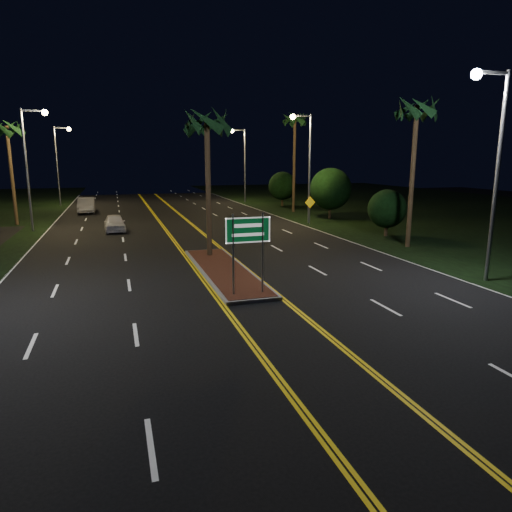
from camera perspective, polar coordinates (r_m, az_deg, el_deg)
name	(u,v)px	position (r m, az deg, el deg)	size (l,w,h in m)	color
ground	(271,320)	(15.79, 1.88, -7.97)	(120.00, 120.00, 0.00)	black
grass_right	(464,212)	(52.60, 24.58, 5.07)	(40.00, 110.00, 0.01)	black
median_island	(224,271)	(22.21, -4.01, -1.83)	(2.25, 10.25, 0.17)	gray
highway_sign	(248,238)	(17.75, -1.01, 2.32)	(1.80, 0.08, 3.20)	gray
streetlight_left_mid	(31,155)	(38.44, -26.31, 11.21)	(1.91, 0.44, 9.00)	gray
streetlight_left_far	(60,157)	(58.30, -23.31, 11.34)	(1.91, 0.44, 9.00)	gray
streetlight_right_near	(492,153)	(22.27, 27.44, 11.38)	(1.91, 0.44, 9.00)	gray
streetlight_right_mid	(306,156)	(39.20, 6.23, 12.35)	(1.91, 0.44, 9.00)	gray
streetlight_right_far	(242,157)	(58.11, -1.77, 12.29)	(1.91, 0.44, 9.00)	gray
palm_median	(207,122)	(25.06, -6.17, 16.27)	(2.40, 2.40, 8.30)	#382819
palm_left_far	(7,129)	(42.82, -28.72, 13.75)	(2.40, 2.40, 8.80)	#382819
palm_right_near	(417,110)	(29.77, 19.48, 16.81)	(2.40, 2.40, 9.30)	#382819
palm_right_far	(295,121)	(47.57, 4.88, 16.52)	(2.40, 2.40, 10.30)	#382819
shrub_near	(387,209)	(33.67, 16.07, 5.69)	(2.70, 2.70, 3.30)	#382819
shrub_mid	(331,189)	(42.52, 9.30, 8.28)	(3.78, 3.78, 4.62)	#382819
shrub_far	(282,186)	(53.47, 3.33, 8.74)	(3.24, 3.24, 3.96)	#382819
car_near	(115,221)	(36.40, -17.26, 4.15)	(1.90, 4.44, 1.48)	white
car_far	(86,204)	(50.08, -20.45, 6.12)	(2.28, 5.33, 1.78)	#B8B8C2
warning_sign	(310,206)	(38.82, 6.76, 6.18)	(0.97, 0.14, 2.31)	gray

